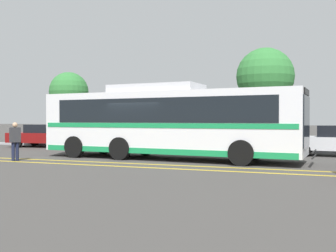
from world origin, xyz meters
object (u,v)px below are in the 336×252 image
(parked_car_0, at_px, (46,136))
(pedestrian_0, at_px, (15,139))
(tree_1, at_px, (69,92))
(transit_bus, at_px, (168,121))
(tree_0, at_px, (265,77))
(parked_car_2, at_px, (225,139))
(parked_car_1, at_px, (118,138))

(parked_car_0, bearing_deg, pedestrian_0, 24.23)
(parked_car_0, xyz_separation_m, tree_1, (-1.51, 4.82, 3.17))
(parked_car_0, relative_size, pedestrian_0, 2.95)
(transit_bus, distance_m, tree_1, 14.97)
(pedestrian_0, distance_m, tree_0, 15.85)
(parked_car_2, distance_m, tree_1, 14.49)
(parked_car_1, bearing_deg, tree_0, -60.04)
(tree_1, bearing_deg, parked_car_0, -72.60)
(parked_car_0, bearing_deg, transit_bus, 61.16)
(transit_bus, relative_size, parked_car_2, 3.05)
(parked_car_1, distance_m, parked_car_2, 6.34)
(parked_car_2, xyz_separation_m, pedestrian_0, (-7.57, -7.30, 0.20))
(parked_car_0, distance_m, pedestrian_0, 8.58)
(parked_car_2, height_order, tree_1, tree_1)
(parked_car_2, relative_size, tree_1, 0.74)
(parked_car_0, height_order, pedestrian_0, pedestrian_0)
(transit_bus, xyz_separation_m, parked_car_0, (-9.98, 4.51, -0.98))
(parked_car_0, distance_m, parked_car_2, 11.70)
(parked_car_0, bearing_deg, parked_car_1, 81.45)
(tree_1, bearing_deg, parked_car_2, -20.90)
(transit_bus, distance_m, parked_car_0, 11.00)
(pedestrian_0, bearing_deg, parked_car_2, 162.81)
(transit_bus, relative_size, parked_car_1, 2.76)
(transit_bus, bearing_deg, parked_car_1, -127.07)
(transit_bus, distance_m, parked_car_1, 6.28)
(tree_0, distance_m, tree_1, 14.78)
(transit_bus, bearing_deg, parked_car_2, 162.93)
(tree_1, bearing_deg, pedestrian_0, -65.44)
(transit_bus, bearing_deg, tree_0, 165.59)
(transit_bus, distance_m, parked_car_2, 4.72)
(pedestrian_0, bearing_deg, parked_car_0, -122.39)
(parked_car_1, bearing_deg, parked_car_0, 82.07)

